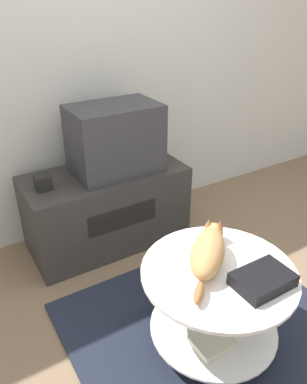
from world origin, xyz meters
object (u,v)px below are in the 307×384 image
object	(u,v)px
tv	(115,139)
cat	(208,251)
dvd_box	(263,280)
speaker	(43,182)

from	to	relation	value
tv	cat	bearing A→B (deg)	-92.12
dvd_box	cat	xyz separation A→B (m)	(-0.11, 0.24, 0.04)
tv	dvd_box	world-z (taller)	tv
speaker	dvd_box	bearing A→B (deg)	-65.59
tv	dvd_box	xyz separation A→B (m)	(0.07, -1.27, -0.25)
speaker	cat	size ratio (longest dim) A/B	0.22
tv	cat	size ratio (longest dim) A/B	1.34
tv	dvd_box	size ratio (longest dim) A/B	2.23
speaker	cat	bearing A→B (deg)	-65.67
tv	cat	world-z (taller)	tv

